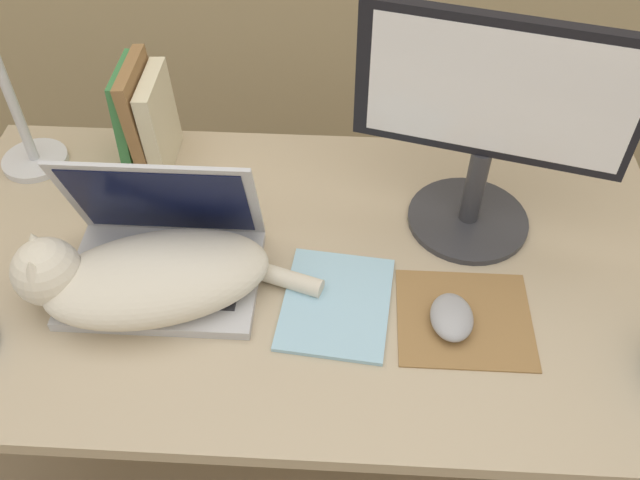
{
  "coord_description": "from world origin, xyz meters",
  "views": [
    {
      "loc": [
        0.08,
        -0.42,
        1.61
      ],
      "look_at": [
        0.04,
        0.33,
        0.82
      ],
      "focal_mm": 38.0,
      "sensor_mm": 36.0,
      "label": 1
    }
  ],
  "objects_px": {
    "notepad": "(336,303)",
    "laptop": "(163,254)",
    "cat": "(141,276)",
    "computer_mouse": "(452,317)",
    "external_monitor": "(489,122)",
    "book_row": "(146,118)"
  },
  "relations": [
    {
      "from": "laptop",
      "to": "cat",
      "type": "bearing_deg",
      "value": -109.69
    },
    {
      "from": "cat",
      "to": "book_row",
      "type": "bearing_deg",
      "value": 100.76
    },
    {
      "from": "laptop",
      "to": "book_row",
      "type": "height_order",
      "value": "laptop"
    },
    {
      "from": "laptop",
      "to": "notepad",
      "type": "height_order",
      "value": "laptop"
    },
    {
      "from": "cat",
      "to": "external_monitor",
      "type": "bearing_deg",
      "value": 20.92
    },
    {
      "from": "laptop",
      "to": "cat",
      "type": "xyz_separation_m",
      "value": [
        -0.02,
        -0.06,
        0.01
      ]
    },
    {
      "from": "external_monitor",
      "to": "book_row",
      "type": "relative_size",
      "value": 2.01
    },
    {
      "from": "external_monitor",
      "to": "computer_mouse",
      "type": "distance_m",
      "value": 0.32
    },
    {
      "from": "laptop",
      "to": "computer_mouse",
      "type": "distance_m",
      "value": 0.49
    },
    {
      "from": "computer_mouse",
      "to": "notepad",
      "type": "distance_m",
      "value": 0.19
    },
    {
      "from": "external_monitor",
      "to": "computer_mouse",
      "type": "height_order",
      "value": "external_monitor"
    },
    {
      "from": "external_monitor",
      "to": "book_row",
      "type": "bearing_deg",
      "value": 166.68
    },
    {
      "from": "computer_mouse",
      "to": "notepad",
      "type": "bearing_deg",
      "value": 170.98
    },
    {
      "from": "cat",
      "to": "computer_mouse",
      "type": "relative_size",
      "value": 5.15
    },
    {
      "from": "laptop",
      "to": "external_monitor",
      "type": "bearing_deg",
      "value": 16.01
    },
    {
      "from": "computer_mouse",
      "to": "notepad",
      "type": "height_order",
      "value": "computer_mouse"
    },
    {
      "from": "book_row",
      "to": "notepad",
      "type": "distance_m",
      "value": 0.54
    },
    {
      "from": "book_row",
      "to": "laptop",
      "type": "bearing_deg",
      "value": -73.43
    },
    {
      "from": "laptop",
      "to": "book_row",
      "type": "bearing_deg",
      "value": 106.57
    },
    {
      "from": "notepad",
      "to": "laptop",
      "type": "bearing_deg",
      "value": 169.27
    },
    {
      "from": "notepad",
      "to": "book_row",
      "type": "bearing_deg",
      "value": 137.27
    },
    {
      "from": "computer_mouse",
      "to": "book_row",
      "type": "xyz_separation_m",
      "value": [
        -0.57,
        0.39,
        0.09
      ]
    }
  ]
}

